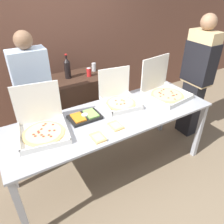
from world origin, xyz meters
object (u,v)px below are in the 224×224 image
Objects in this scene: soda_can_colored at (89,72)px; person_server_vest at (198,73)px; pizza_box_far_right at (119,98)px; paper_plate_front_right at (98,138)px; pizza_box_near_left at (164,90)px; paper_plate_front_center at (116,126)px; soda_bottle at (67,68)px; veggie_tray at (85,117)px; pizza_box_near_right at (42,126)px; soda_can_silver at (94,67)px; person_guest_cap at (37,104)px.

soda_can_colored is 0.07× the size of person_server_vest.
pizza_box_far_right is 2.40× the size of paper_plate_front_right.
pizza_box_near_left is 0.98m from paper_plate_front_center.
soda_bottle reaches higher than paper_plate_front_right.
soda_bottle is (0.17, 0.91, 0.25)m from veggie_tray.
pizza_box_near_right reaches higher than veggie_tray.
pizza_box_near_left is 1.37m from soda_bottle.
paper_plate_front_right is 0.86× the size of paper_plate_front_center.
pizza_box_near_right is 1.59× the size of veggie_tray.
veggie_tray is (-0.52, -0.09, -0.05)m from pizza_box_far_right.
veggie_tray reaches higher than paper_plate_front_right.
person_server_vest is (1.20, -0.96, -0.01)m from soda_can_silver.
pizza_box_near_right reaches higher than paper_plate_front_center.
pizza_box_near_right is at bearing -138.41° from soda_can_colored.
pizza_box_near_right is at bearing 155.72° from paper_plate_front_center.
pizza_box_near_right is 1.25m from soda_can_colored.
paper_plate_front_right is 0.27m from paper_plate_front_center.
pizza_box_far_right is 0.91m from soda_bottle.
paper_plate_front_right is at bearing -169.77° from pizza_box_near_left.
paper_plate_front_right is at bearing 102.32° from person_server_vest.
pizza_box_near_left reaches higher than pizza_box_far_right.
person_server_vest is (2.29, 0.02, 0.09)m from pizza_box_near_right.
paper_plate_front_center is 1.02m from person_guest_cap.
pizza_box_near_left is (1.62, -0.02, 0.00)m from pizza_box_near_right.
paper_plate_front_right is 1.91m from person_server_vest.
pizza_box_near_left is at bearing 8.84° from pizza_box_near_right.
paper_plate_front_right is at bearing -115.66° from soda_can_silver.
pizza_box_near_right is 1.62m from pizza_box_near_left.
veggie_tray is (0.04, 0.40, 0.01)m from paper_plate_front_right.
person_server_vest reaches higher than pizza_box_far_right.
pizza_box_near_right is at bearing -125.06° from soda_bottle.
pizza_box_near_left reaches higher than soda_bottle.
soda_can_colored is (-0.16, -0.15, 0.00)m from soda_can_silver.
person_server_vest is (2.22, -0.49, 0.11)m from person_guest_cap.
pizza_box_near_right is 0.30× the size of person_server_vest.
soda_bottle is (-0.04, 1.23, 0.26)m from paper_plate_front_center.
soda_can_colored is 1.58m from person_server_vest.
pizza_box_far_right is 0.87× the size of pizza_box_near_right.
pizza_box_far_right reaches higher than soda_can_silver.
soda_bottle is (0.21, 1.31, 0.26)m from paper_plate_front_right.
paper_plate_front_right is at bearing -32.43° from pizza_box_near_right.
pizza_box_near_left is 2.76× the size of paper_plate_front_right.
pizza_box_far_right is at bearing 86.19° from person_server_vest.
pizza_box_far_right is 0.64m from pizza_box_near_left.
soda_bottle is at bearing 129.29° from pizza_box_near_left.
soda_can_colored is (0.28, -0.09, -0.09)m from soda_bottle.
veggie_tray is at bearing -122.36° from soda_can_silver.
soda_bottle reaches higher than soda_can_silver.
paper_plate_front_right is 0.59× the size of soda_bottle.
veggie_tray is 0.64m from person_guest_cap.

